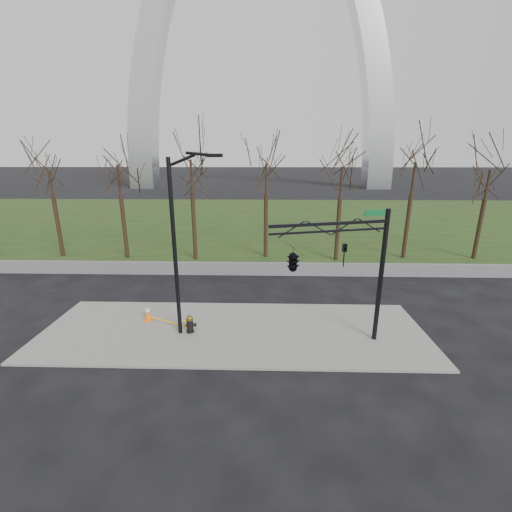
{
  "coord_description": "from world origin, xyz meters",
  "views": [
    {
      "loc": [
        1.47,
        -14.28,
        8.03
      ],
      "look_at": [
        1.03,
        2.0,
        3.18
      ],
      "focal_mm": 23.59,
      "sensor_mm": 36.0,
      "label": 1
    }
  ],
  "objects_px": {
    "traffic_cone": "(148,313)",
    "street_light": "(179,237)",
    "traffic_signal_mast": "(311,258)",
    "fire_hydrant": "(190,324)"
  },
  "relations": [
    {
      "from": "street_light",
      "to": "traffic_signal_mast",
      "type": "height_order",
      "value": "street_light"
    },
    {
      "from": "street_light",
      "to": "traffic_signal_mast",
      "type": "xyz_separation_m",
      "value": [
        5.54,
        -1.1,
        -0.55
      ]
    },
    {
      "from": "traffic_cone",
      "to": "street_light",
      "type": "bearing_deg",
      "value": -30.05
    },
    {
      "from": "traffic_cone",
      "to": "traffic_signal_mast",
      "type": "bearing_deg",
      "value": -16.97
    },
    {
      "from": "traffic_cone",
      "to": "street_light",
      "type": "height_order",
      "value": "street_light"
    },
    {
      "from": "fire_hydrant",
      "to": "traffic_cone",
      "type": "distance_m",
      "value": 2.64
    },
    {
      "from": "fire_hydrant",
      "to": "traffic_signal_mast",
      "type": "height_order",
      "value": "traffic_signal_mast"
    },
    {
      "from": "street_light",
      "to": "traffic_signal_mast",
      "type": "distance_m",
      "value": 5.68
    },
    {
      "from": "traffic_cone",
      "to": "traffic_signal_mast",
      "type": "distance_m",
      "value": 8.83
    },
    {
      "from": "traffic_cone",
      "to": "street_light",
      "type": "distance_m",
      "value": 4.88
    }
  ]
}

